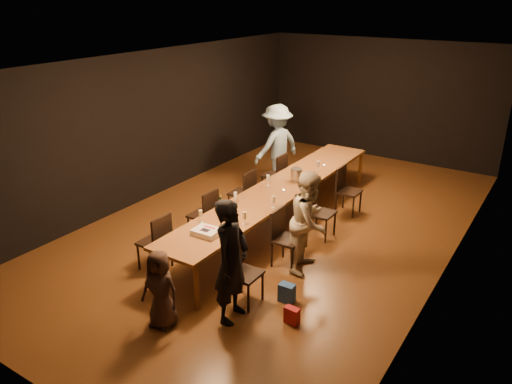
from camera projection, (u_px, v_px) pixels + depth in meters
The scene contains 30 objects.
ground at pixel (279, 225), 9.33m from camera, with size 10.00×10.00×0.00m, color #3F240F.
room_shell at pixel (281, 116), 8.55m from camera, with size 6.04×10.04×3.02m.
table at pixel (280, 190), 9.06m from camera, with size 0.90×6.00×0.75m.
chair_right_0 at pixel (245, 273), 6.86m from camera, with size 0.42×0.42×0.93m, color black, non-canonical shape.
chair_right_1 at pixel (288, 239), 7.79m from camera, with size 0.42×0.42×0.93m, color black, non-canonical shape.
chair_right_2 at pixel (322, 212), 8.72m from camera, with size 0.42×0.42×0.93m, color black, non-canonical shape.
chair_right_3 at pixel (349, 191), 9.66m from camera, with size 0.42×0.42×0.93m, color black, non-canonical shape.
chair_left_0 at pixel (154, 241), 7.72m from camera, with size 0.42×0.42×0.93m, color black, non-canonical shape.
chair_left_1 at pixel (203, 214), 8.65m from camera, with size 0.42×0.42×0.93m, color black, non-canonical shape.
chair_left_2 at pixel (242, 192), 9.58m from camera, with size 0.42×0.42×0.93m, color black, non-canonical shape.
chair_left_3 at pixel (274, 175), 10.51m from camera, with size 0.42×0.42×0.93m, color black, non-canonical shape.
woman_birthday at pixel (232, 261), 6.38m from camera, with size 0.62×0.41×1.71m, color black.
woman_tan at pixel (309, 221), 7.61m from camera, with size 0.78×0.61×1.61m, color beige.
man_blue at pixel (277, 145), 10.97m from camera, with size 1.17×0.67×1.81m, color #86B1D0.
child at pixel (160, 289), 6.35m from camera, with size 0.53×0.34×1.08m, color #3A2820.
gift_bag_red at pixel (292, 316), 6.53m from camera, with size 0.20×0.11×0.24m, color red.
gift_bag_blue at pixel (287, 293), 6.99m from camera, with size 0.22×0.15×0.27m, color #2859AD.
birthday_cake at pixel (207, 232), 7.29m from camera, with size 0.39×0.32×0.09m.
plate_stack at pixel (229, 205), 8.17m from camera, with size 0.19×0.19×0.10m, color white.
champagne_bottle at pixel (220, 205), 7.90m from camera, with size 0.08×0.08×0.35m, color black, non-canonical shape.
ice_bucket at pixel (296, 175), 9.34m from camera, with size 0.21×0.21×0.24m, color #A7A8AC.
wineglass_0 at pixel (201, 216), 7.65m from camera, with size 0.06×0.06×0.21m, color beige, non-canonical shape.
wineglass_1 at pixel (244, 218), 7.59m from camera, with size 0.06×0.06×0.21m, color beige, non-canonical shape.
wineglass_2 at pixel (235, 198), 8.33m from camera, with size 0.06×0.06×0.21m, color silver, non-canonical shape.
wineglass_3 at pixel (273, 202), 8.16m from camera, with size 0.06×0.06×0.21m, color beige, non-canonical shape.
wineglass_4 at pixel (268, 180), 9.09m from camera, with size 0.06×0.06×0.21m, color silver, non-canonical shape.
wineglass_5 at pixel (318, 166), 9.84m from camera, with size 0.06×0.06×0.21m, color silver, non-canonical shape.
tealight_near at pixel (220, 231), 7.39m from camera, with size 0.05×0.05×0.03m, color #B2B7B2.
tealight_mid at pixel (284, 191), 8.86m from camera, with size 0.05×0.05×0.03m, color #B2B7B2.
tealight_far at pixel (324, 166), 10.13m from camera, with size 0.05×0.05×0.03m, color #B2B7B2.
Camera 1 is at (4.21, -7.29, 4.08)m, focal length 35.00 mm.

